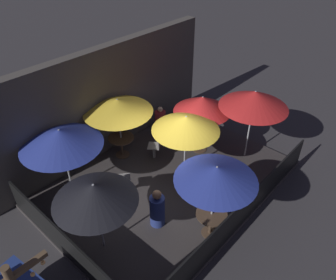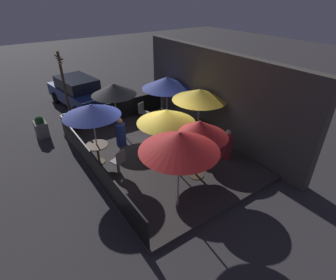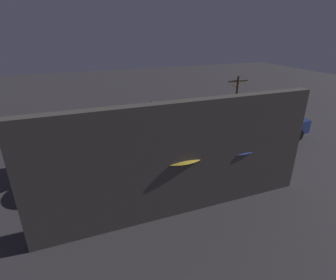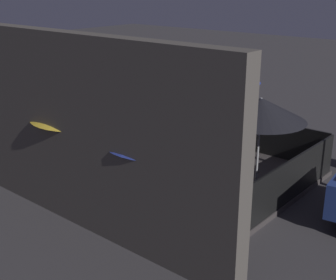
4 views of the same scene
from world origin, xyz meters
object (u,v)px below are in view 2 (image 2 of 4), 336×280
at_px(patio_umbrella_0, 200,95).
at_px(patio_umbrella_1, 91,110).
at_px(patio_umbrella_6, 166,116).
at_px(dining_table_2, 197,162).
at_px(patio_chair_3, 152,125).
at_px(patio_umbrella_2, 199,129).
at_px(patron_0, 227,146).
at_px(planter_box, 41,127).
at_px(dining_table_0, 198,125).
at_px(patio_umbrella_4, 114,89).
at_px(patron_1, 121,133).
at_px(parked_car_0, 78,92).
at_px(dining_table_1, 97,148).
at_px(patio_umbrella_5, 179,141).
at_px(patio_chair_2, 119,161).
at_px(patio_umbrella_3, 167,83).
at_px(patio_chair_1, 143,112).
at_px(light_post, 64,83).
at_px(patio_chair_0, 190,140).

bearing_deg(patio_umbrella_0, patio_umbrella_1, -98.98).
distance_m(patio_umbrella_6, dining_table_2, 1.88).
xyz_separation_m(patio_umbrella_6, patio_chair_3, (-2.00, 0.63, -1.36)).
height_order(patio_umbrella_2, patron_0, patio_umbrella_2).
bearing_deg(patio_chair_3, planter_box, -178.16).
bearing_deg(dining_table_0, patron_0, -3.32).
relative_size(patio_umbrella_4, planter_box, 2.21).
xyz_separation_m(patio_umbrella_2, patio_chair_3, (-3.28, 0.26, -1.31)).
bearing_deg(patron_1, patio_umbrella_4, -31.81).
bearing_deg(patio_umbrella_1, patron_0, 59.00).
bearing_deg(parked_car_0, dining_table_1, -19.76).
bearing_deg(patron_1, patio_umbrella_5, 164.79).
xyz_separation_m(patio_chair_2, planter_box, (-4.64, -1.58, -0.19)).
bearing_deg(patio_umbrella_3, patio_umbrella_4, -105.53).
distance_m(patio_chair_1, patron_1, 2.35).
relative_size(dining_table_0, dining_table_1, 1.07).
relative_size(patio_umbrella_3, patio_umbrella_6, 1.09).
bearing_deg(patio_umbrella_6, patio_umbrella_5, -26.00).
distance_m(patio_umbrella_2, patron_1, 3.82).
relative_size(patio_chair_1, light_post, 0.27).
xyz_separation_m(patio_chair_1, patron_1, (1.42, -1.87, 0.02)).
distance_m(patio_umbrella_1, patio_umbrella_2, 3.66).
bearing_deg(patio_umbrella_6, patio_chair_0, 94.03).
bearing_deg(patio_umbrella_4, patio_umbrella_3, 74.47).
height_order(patio_umbrella_4, patio_chair_3, patio_umbrella_4).
relative_size(patio_umbrella_4, patio_chair_1, 2.31).
bearing_deg(patio_chair_1, patio_umbrella_2, -29.57).
height_order(patio_umbrella_1, patio_chair_2, patio_umbrella_1).
relative_size(dining_table_2, patio_chair_1, 1.01).
bearing_deg(patio_chair_3, patio_umbrella_2, -55.24).
xyz_separation_m(patio_chair_1, patio_chair_3, (1.53, -0.43, 0.02)).
distance_m(patio_umbrella_1, dining_table_1, 1.51).
bearing_deg(patio_chair_3, patio_umbrella_4, 160.18).
distance_m(patio_umbrella_0, patio_umbrella_5, 4.24).
height_order(patio_chair_3, parked_car_0, parked_car_0).
height_order(patio_chair_1, patron_0, patron_0).
bearing_deg(patio_chair_2, parked_car_0, -25.75).
bearing_deg(light_post, patron_0, 28.72).
relative_size(dining_table_0, dining_table_2, 0.93).
relative_size(patio_umbrella_5, patron_0, 2.10).
xyz_separation_m(patio_umbrella_2, patio_chair_2, (-1.66, -2.10, -1.33)).
height_order(patio_umbrella_2, dining_table_1, patio_umbrella_2).
bearing_deg(patio_umbrella_6, planter_box, -146.52).
bearing_deg(patio_umbrella_6, patron_1, -158.84).
xyz_separation_m(dining_table_0, patio_chair_0, (0.68, -0.97, -0.06)).
bearing_deg(planter_box, patio_chair_0, 42.39).
bearing_deg(patio_umbrella_5, patron_1, 177.34).
bearing_deg(parked_car_0, patio_umbrella_3, 24.00).
height_order(patio_chair_1, parked_car_0, parked_car_0).
bearing_deg(patio_chair_1, dining_table_2, -29.57).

